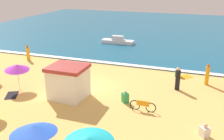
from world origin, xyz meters
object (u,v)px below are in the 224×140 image
Objects in this scene: lifeguard_cabana at (68,82)px; beachgoer_6 at (178,79)px; beachgoer_1 at (49,73)px; beachgoer_7 at (205,131)px; beachgoer_5 at (28,53)px; beach_umbrella_6 at (33,129)px; beach_umbrella_7 at (17,67)px; beachgoer_3 at (207,75)px; small_boat_0 at (118,41)px; beachgoer_2 at (125,97)px; parked_bicycle at (143,106)px; beachgoer_0 at (177,72)px.

lifeguard_cabana is 8.58m from beachgoer_6.
beachgoer_7 reaches higher than beachgoer_1.
beachgoer_7 is (13.43, -5.24, -0.01)m from beachgoer_1.
beach_umbrella_6 is at bearing -52.30° from beachgoer_5.
beachgoer_7 is at bearing -25.82° from beachgoer_5.
beachgoer_5 is 20.47m from beachgoer_7.
beach_umbrella_7 reaches higher than beachgoer_3.
lifeguard_cabana reaches higher than beachgoer_6.
small_boat_0 is (6.93, 10.27, -0.36)m from beachgoer_5.
beachgoer_7 is (9.67, -2.01, -0.93)m from lifeguard_cabana.
beachgoer_2 is at bearing -25.96° from beachgoer_5.
parked_bicycle is 2.10× the size of beachgoer_0.
lifeguard_cabana is 4.63m from beach_umbrella_7.
beach_umbrella_6 is at bearing -121.05° from beachgoer_3.
beachgoer_5 reaches higher than beachgoer_0.
small_boat_0 is at bearing 125.59° from beachgoer_6.
beachgoer_1 is at bearing 159.86° from parked_bicycle.
beachgoer_1 is (-9.46, 3.47, -0.04)m from parked_bicycle.
beach_umbrella_6 is 3.93× the size of beachgoer_1.
beachgoer_0 is at bearing 65.82° from beachgoer_2.
beachgoer_7 is at bearing -11.74° from lifeguard_cabana.
beachgoer_6 reaches higher than beachgoer_5.
beachgoer_1 is 0.18× the size of small_boat_0.
parked_bicycle is 0.99× the size of beachgoer_3.
small_boat_0 is (-9.01, 9.96, 0.06)m from beachgoer_0.
parked_bicycle is 1.98× the size of beachgoer_2.
beachgoer_0 is 9.55m from beachgoer_7.
lifeguard_cabana is at bearing -151.09° from beachgoer_6.
lifeguard_cabana is 11.16m from beachgoer_5.
beachgoer_5 is at bearing 154.18° from beachgoer_7.
beachgoer_5 is at bearing -124.02° from small_boat_0.
beachgoer_5 is 12.40m from small_boat_0.
beachgoer_0 is 0.51× the size of beachgoer_5.
beachgoer_0 is (7.19, 7.21, -0.88)m from lifeguard_cabana.
beach_umbrella_6 is at bearing -107.07° from beachgoer_2.
small_boat_0 is (-6.04, 16.58, 0.05)m from beachgoer_2.
beach_umbrella_6 is at bearing -119.54° from parked_bicycle.
beach_umbrella_7 reaches higher than beachgoer_0.
beach_umbrella_6 reaches higher than beachgoer_0.
beachgoer_6 is (0.31, -3.06, 0.50)m from beachgoer_0.
beach_umbrella_6 reaches higher than small_boat_0.
beach_umbrella_6 is 17.47m from beachgoer_5.
beachgoer_1 is at bearing -36.33° from beachgoer_5.
beachgoer_2 is (7.98, -2.64, 0.05)m from beachgoer_1.
small_boat_0 is at bearing 136.07° from beachgoer_3.
beachgoer_1 is at bearing -175.38° from beachgoer_6.
lifeguard_cabana is 7.18m from beach_umbrella_6.
beachgoer_3 is 2.92m from beachgoer_6.
beach_umbrella_7 is 2.94× the size of beachgoer_2.
beachgoer_0 is 0.46× the size of beachgoer_6.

